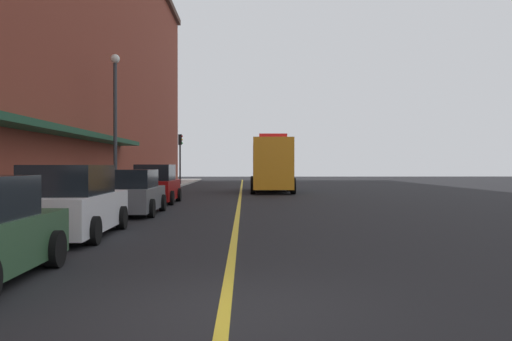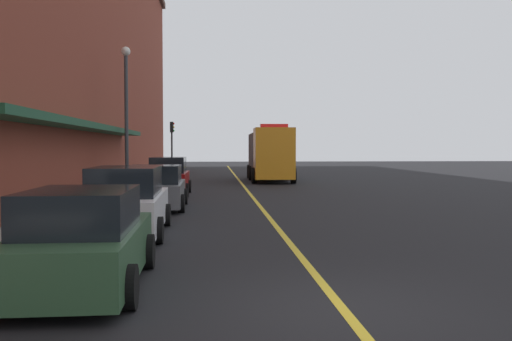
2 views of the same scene
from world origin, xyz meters
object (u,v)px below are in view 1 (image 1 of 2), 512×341
(parked_car_3, at_px, (156,185))
(parked_car_1, at_px, (72,203))
(street_lamp_left, at_px, (115,110))
(traffic_light_near, at_px, (180,149))
(parking_meter_0, at_px, (83,186))
(parking_meter_1, at_px, (119,181))
(utility_truck, at_px, (271,165))
(parked_car_2, at_px, (130,193))

(parked_car_3, bearing_deg, parked_car_1, 179.82)
(street_lamp_left, xyz_separation_m, traffic_light_near, (0.66, 20.75, -1.24))
(parked_car_3, height_order, parking_meter_0, parked_car_3)
(parked_car_3, xyz_separation_m, parking_meter_0, (-1.47, -6.54, 0.22))
(parking_meter_0, distance_m, traffic_light_near, 28.11)
(parked_car_1, height_order, parking_meter_1, parked_car_1)
(parked_car_3, height_order, parking_meter_1, parked_car_3)
(parked_car_1, height_order, parked_car_3, parked_car_3)
(utility_truck, distance_m, street_lamp_left, 13.19)
(parked_car_2, xyz_separation_m, traffic_light_near, (-1.43, 27.38, 2.39))
(parked_car_2, distance_m, traffic_light_near, 27.52)
(utility_truck, height_order, traffic_light_near, traffic_light_near)
(parked_car_2, xyz_separation_m, utility_truck, (5.90, 16.78, 1.01))
(parked_car_3, relative_size, traffic_light_near, 0.97)
(parked_car_1, distance_m, street_lamp_left, 13.39)
(parked_car_1, xyz_separation_m, traffic_light_near, (-1.28, 33.51, 2.33))
(street_lamp_left, bearing_deg, utility_truck, 51.80)
(parked_car_3, height_order, traffic_light_near, traffic_light_near)
(parked_car_2, relative_size, utility_truck, 0.53)
(parking_meter_1, relative_size, traffic_light_near, 0.31)
(utility_truck, height_order, parking_meter_0, utility_truck)
(parked_car_1, distance_m, parked_car_2, 6.13)
(utility_truck, height_order, street_lamp_left, street_lamp_left)
(parked_car_2, distance_m, street_lamp_left, 7.84)
(parking_meter_0, relative_size, street_lamp_left, 0.19)
(parking_meter_0, bearing_deg, traffic_light_near, 89.87)
(parking_meter_0, xyz_separation_m, street_lamp_left, (-0.60, 7.28, 3.34))
(parking_meter_1, bearing_deg, parked_car_3, 34.90)
(parking_meter_0, height_order, parking_meter_1, same)
(parked_car_3, distance_m, traffic_light_near, 21.66)
(parked_car_1, xyz_separation_m, parking_meter_0, (-1.34, 5.47, 0.23))
(parking_meter_1, bearing_deg, utility_truck, 58.18)
(parking_meter_0, xyz_separation_m, parking_meter_1, (0.00, 5.52, 0.00))
(parking_meter_0, xyz_separation_m, traffic_light_near, (0.06, 28.04, 2.10))
(parking_meter_1, height_order, traffic_light_near, traffic_light_near)
(parking_meter_1, height_order, street_lamp_left, street_lamp_left)
(parked_car_1, bearing_deg, street_lamp_left, 7.59)
(traffic_light_near, bearing_deg, parked_car_2, -87.01)
(parked_car_1, xyz_separation_m, parked_car_2, (0.15, 6.13, -0.06))
(parked_car_2, xyz_separation_m, parking_meter_1, (-1.49, 4.86, 0.30))
(street_lamp_left, relative_size, traffic_light_near, 1.61)
(traffic_light_near, bearing_deg, parked_car_1, -87.81)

